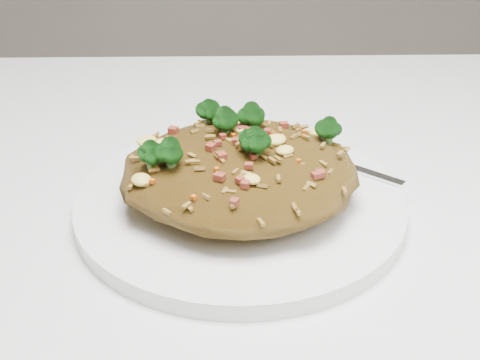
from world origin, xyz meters
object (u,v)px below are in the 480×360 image
Objects in this scene: plate at (240,204)px; dining_table at (258,330)px; fried_rice at (240,163)px; fork at (325,159)px.

dining_table is at bearing -70.23° from plate.
plate is at bearing 109.77° from dining_table.
fried_rice is (-0.00, 0.00, 0.04)m from plate.
plate is 0.09m from fork.
fried_rice is at bearing -105.25° from fork.
plate is (-0.01, 0.04, 0.10)m from dining_table.
plate is 1.89× the size of fork.
fried_rice reaches higher than plate.
plate reaches higher than dining_table.
fork is at bearing 37.42° from plate.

